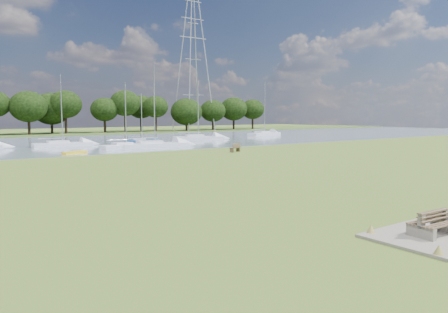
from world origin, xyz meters
TOP-DOWN VIEW (x-y plane):
  - ground at (0.00, 0.00)m, footprint 220.00×220.00m
  - river at (0.00, 42.00)m, footprint 220.00×40.00m
  - concrete_pad at (0.00, -14.00)m, footprint 4.20×3.20m
  - bench_pair at (0.00, -14.00)m, footprint 1.73×1.08m
  - riverbank_bench at (14.91, 16.40)m, footprint 1.65×1.03m
  - kayak at (-0.31, 24.00)m, footprint 2.88×1.81m
  - pylon at (43.14, 70.00)m, footprint 7.55×5.29m
  - sailboat_2 at (12.93, 35.94)m, footprint 5.08×2.76m
  - sailboat_3 at (1.64, 35.41)m, footprint 7.23×2.38m
  - sailboat_4 at (6.87, 27.54)m, footprint 6.35×2.34m
  - sailboat_7 at (23.37, 37.29)m, footprint 8.23×4.69m
  - sailboat_8 at (40.92, 41.21)m, footprint 7.90×3.54m
  - sailboat_9 at (10.44, 27.14)m, footprint 8.60×3.29m

SIDE VIEW (x-z plane):
  - ground at x=0.00m, z-range 0.00..0.00m
  - river at x=0.00m, z-range -0.05..0.05m
  - concrete_pad at x=0.00m, z-range 0.00..0.10m
  - kayak at x=-0.31m, z-range 0.05..0.34m
  - sailboat_2 at x=12.93m, z-range -3.06..3.97m
  - bench_pair at x=0.00m, z-range 0.02..0.92m
  - riverbank_bench at x=14.91m, z-range 0.00..0.98m
  - sailboat_4 at x=6.87m, z-range -3.40..4.39m
  - sailboat_3 at x=1.64m, z-range -4.07..5.07m
  - sailboat_7 at x=23.37m, z-range -4.14..5.23m
  - sailboat_9 at x=10.44m, z-range -4.56..5.67m
  - sailboat_8 at x=40.92m, z-range -4.57..5.73m
  - pylon at x=43.14m, z-range 4.41..40.96m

